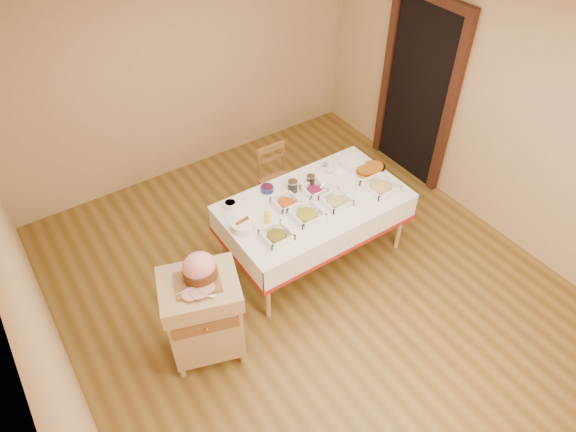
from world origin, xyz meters
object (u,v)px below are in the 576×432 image
at_px(dining_table, 314,213).
at_px(mustard_bottle, 267,217).
at_px(brass_platter, 370,169).
at_px(bread_basket, 243,225).
at_px(preserve_jar_right, 311,181).
at_px(ham_on_board, 199,270).
at_px(plate_stack, 351,163).
at_px(butcher_cart, 203,313).
at_px(preserve_jar_left, 293,187).
at_px(dining_chair, 277,180).

distance_m(dining_table, mustard_bottle, 0.59).
bearing_deg(brass_platter, bread_basket, -179.71).
relative_size(preserve_jar_right, brass_platter, 0.32).
bearing_deg(bread_basket, brass_platter, 0.29).
bearing_deg(ham_on_board, mustard_bottle, 24.05).
bearing_deg(ham_on_board, plate_stack, 17.15).
relative_size(mustard_bottle, plate_stack, 0.71).
bearing_deg(butcher_cart, preserve_jar_left, 25.95).
relative_size(butcher_cart, preserve_jar_right, 7.98).
relative_size(dining_table, preserve_jar_right, 16.12).
bearing_deg(bread_basket, preserve_jar_right, 10.66).
bearing_deg(dining_table, brass_platter, 4.56).
height_order(dining_table, preserve_jar_left, preserve_jar_left).
relative_size(dining_table, butcher_cart, 2.02).
height_order(dining_table, butcher_cart, butcher_cart).
xyz_separation_m(dining_table, ham_on_board, (-1.41, -0.39, 0.41)).
height_order(preserve_jar_right, plate_stack, preserve_jar_right).
distance_m(dining_chair, preserve_jar_left, 0.74).
distance_m(ham_on_board, plate_stack, 2.17).
bearing_deg(mustard_bottle, plate_stack, 11.80).
height_order(ham_on_board, plate_stack, ham_on_board).
bearing_deg(dining_chair, dining_table, -96.97).
bearing_deg(preserve_jar_right, dining_chair, 91.12).
bearing_deg(preserve_jar_right, preserve_jar_left, 175.64).
bearing_deg(preserve_jar_right, brass_platter, -13.71).
distance_m(ham_on_board, preserve_jar_right, 1.66).
xyz_separation_m(dining_table, butcher_cart, (-1.45, -0.42, -0.09)).
bearing_deg(ham_on_board, dining_table, 15.51).
height_order(preserve_jar_left, plate_stack, preserve_jar_left).
height_order(mustard_bottle, bread_basket, mustard_bottle).
distance_m(butcher_cart, mustard_bottle, 1.05).
xyz_separation_m(preserve_jar_left, preserve_jar_right, (0.21, -0.02, -0.01)).
bearing_deg(ham_on_board, preserve_jar_left, 25.54).
height_order(butcher_cart, bread_basket, butcher_cart).
relative_size(dining_table, brass_platter, 5.20).
bearing_deg(preserve_jar_right, butcher_cart, -157.67).
xyz_separation_m(dining_table, brass_platter, (0.77, 0.06, 0.18)).
distance_m(ham_on_board, bread_basket, 0.81).
xyz_separation_m(ham_on_board, plate_stack, (2.06, 0.64, -0.22)).
relative_size(mustard_bottle, brass_platter, 0.44).
height_order(dining_table, preserve_jar_right, preserve_jar_right).
height_order(dining_chair, preserve_jar_left, preserve_jar_left).
distance_m(dining_chair, plate_stack, 0.88).
height_order(dining_chair, ham_on_board, ham_on_board).
xyz_separation_m(dining_chair, mustard_bottle, (-0.65, -0.83, 0.40)).
bearing_deg(mustard_bottle, butcher_cart, -155.26).
relative_size(dining_chair, mustard_bottle, 5.32).
bearing_deg(preserve_jar_right, mustard_bottle, -161.09).
xyz_separation_m(ham_on_board, mustard_bottle, (0.87, 0.39, -0.18)).
xyz_separation_m(dining_chair, brass_platter, (0.67, -0.77, 0.36)).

